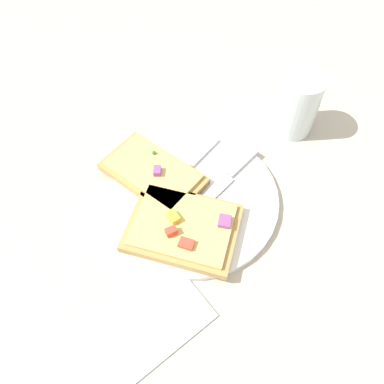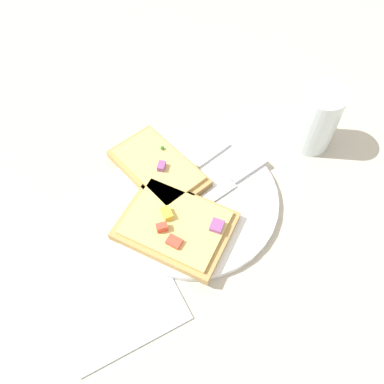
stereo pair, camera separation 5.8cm
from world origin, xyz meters
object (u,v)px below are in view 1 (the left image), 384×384
object	(u,v)px
fork	(176,180)
drinking_glass	(297,105)
plate	(192,198)
pizza_slice_corner	(153,173)
knife	(227,179)
pizza_slice_main	(183,227)
napkin	(150,324)

from	to	relation	value
fork	drinking_glass	xyz separation A→B (m)	(-0.25, 0.03, 0.04)
plate	pizza_slice_corner	xyz separation A→B (m)	(0.03, -0.07, 0.02)
fork	pizza_slice_corner	bearing A→B (deg)	-66.47
knife	pizza_slice_main	world-z (taller)	pizza_slice_main
plate	pizza_slice_corner	bearing A→B (deg)	-68.91
pizza_slice_corner	napkin	xyz separation A→B (m)	(0.14, 0.19, -0.02)
knife	pizza_slice_corner	size ratio (longest dim) A/B	1.07
pizza_slice_corner	drinking_glass	world-z (taller)	drinking_glass
pizza_slice_main	napkin	xyz separation A→B (m)	(0.12, 0.08, -0.02)
plate	knife	size ratio (longest dim) A/B	1.42
fork	knife	world-z (taller)	knife
pizza_slice_main	pizza_slice_corner	world-z (taller)	pizza_slice_main
plate	napkin	distance (m)	0.20
knife	pizza_slice_main	bearing A→B (deg)	4.94
pizza_slice_corner	napkin	size ratio (longest dim) A/B	1.15
plate	napkin	bearing A→B (deg)	36.16
pizza_slice_main	napkin	bearing A→B (deg)	-91.58
fork	pizza_slice_main	bearing A→B (deg)	46.33
plate	drinking_glass	xyz separation A→B (m)	(-0.24, -0.01, 0.05)
knife	drinking_glass	bearing A→B (deg)	177.91
pizza_slice_corner	napkin	bearing A→B (deg)	-50.02
fork	drinking_glass	distance (m)	0.25
pizza_slice_main	drinking_glass	bearing A→B (deg)	64.52
plate	drinking_glass	world-z (taller)	drinking_glass
fork	knife	size ratio (longest dim) A/B	1.04
drinking_glass	napkin	xyz separation A→B (m)	(0.41, 0.13, -0.05)
plate	fork	size ratio (longest dim) A/B	1.36
plate	knife	distance (m)	0.06
knife	pizza_slice_main	size ratio (longest dim) A/B	0.97
knife	napkin	xyz separation A→B (m)	(0.23, 0.11, -0.01)
pizza_slice_main	napkin	world-z (taller)	pizza_slice_main
pizza_slice_main	pizza_slice_corner	xyz separation A→B (m)	(-0.02, -0.11, -0.00)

